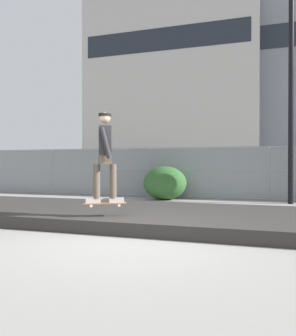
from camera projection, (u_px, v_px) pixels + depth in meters
The scene contains 10 objects.
ground_plane at pixel (128, 241), 5.76m from camera, with size 120.00×120.00×0.00m, color gray.
gravel_berm at pixel (164, 216), 7.70m from camera, with size 12.33×3.53×0.25m, color #33302D.
skateboard at pixel (105, 203), 6.80m from camera, with size 0.80×0.56×0.07m.
skater at pixel (105, 152), 6.79m from camera, with size 0.68×0.62×1.71m.
chain_fence at pixel (206, 173), 12.77m from camera, with size 21.28×0.06×1.85m.
street_lamp at pixel (291, 61), 11.14m from camera, with size 0.44×0.44×7.22m.
parked_car_near at pixel (117, 172), 17.36m from camera, with size 4.48×2.12×1.66m.
parked_car_mid at pixel (228, 173), 15.92m from camera, with size 4.51×2.16×1.66m.
library_building at pixel (176, 77), 44.62m from camera, with size 20.07×11.36×24.06m.
shrub_left at pixel (165, 183), 12.48m from camera, with size 1.51×1.24×1.17m.
Camera 1 is at (2.15, -5.34, 1.24)m, focal length 38.45 mm.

